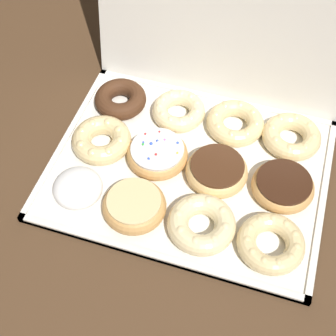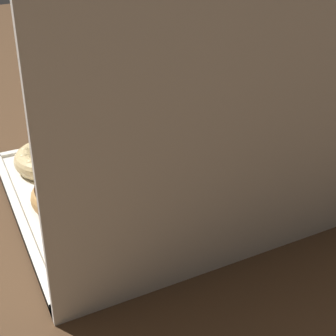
{
  "view_description": "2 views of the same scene",
  "coord_description": "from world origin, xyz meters",
  "px_view_note": "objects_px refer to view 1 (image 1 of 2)",
  "views": [
    {
      "loc": [
        0.13,
        -0.54,
        0.78
      ],
      "look_at": [
        -0.03,
        -0.03,
        0.04
      ],
      "focal_mm": 52.1,
      "sensor_mm": 36.0,
      "label": 1
    },
    {
      "loc": [
        0.32,
        0.61,
        0.43
      ],
      "look_at": [
        0.02,
        0.01,
        0.04
      ],
      "focal_mm": 52.05,
      "sensor_mm": 36.0,
      "label": 2
    }
  ],
  "objects_px": {
    "cruller_donut_2": "(201,224)",
    "cruller_donut_10": "(235,123)",
    "cruller_donut_9": "(179,110)",
    "powdered_filled_donut_0": "(78,188)",
    "cruller_donut_4": "(101,141)",
    "cruller_donut_3": "(271,243)",
    "sprinkle_donut_5": "(158,153)",
    "donut_box": "(189,169)",
    "chocolate_frosted_donut_6": "(217,171)",
    "chocolate_frosted_donut_7": "(283,185)",
    "chocolate_cake_ring_donut_8": "(120,99)",
    "cruller_donut_11": "(291,136)",
    "glazed_ring_donut_1": "(134,206)"
  },
  "relations": [
    {
      "from": "cruller_donut_2",
      "to": "cruller_donut_10",
      "type": "distance_m",
      "value": 0.25
    },
    {
      "from": "cruller_donut_9",
      "to": "cruller_donut_10",
      "type": "height_order",
      "value": "cruller_donut_10"
    },
    {
      "from": "cruller_donut_2",
      "to": "powdered_filled_donut_0",
      "type": "bearing_deg",
      "value": 179.43
    },
    {
      "from": "powdered_filled_donut_0",
      "to": "cruller_donut_10",
      "type": "distance_m",
      "value": 0.34
    },
    {
      "from": "cruller_donut_4",
      "to": "powdered_filled_donut_0",
      "type": "bearing_deg",
      "value": -88.59
    },
    {
      "from": "cruller_donut_3",
      "to": "sprinkle_donut_5",
      "type": "xyz_separation_m",
      "value": [
        -0.25,
        0.12,
        0.0
      ]
    },
    {
      "from": "donut_box",
      "to": "chocolate_frosted_donut_6",
      "type": "xyz_separation_m",
      "value": [
        0.06,
        -0.01,
        0.03
      ]
    },
    {
      "from": "cruller_donut_2",
      "to": "cruller_donut_10",
      "type": "height_order",
      "value": "cruller_donut_2"
    },
    {
      "from": "cruller_donut_2",
      "to": "chocolate_frosted_donut_7",
      "type": "xyz_separation_m",
      "value": [
        0.12,
        0.13,
        -0.0
      ]
    },
    {
      "from": "donut_box",
      "to": "cruller_donut_10",
      "type": "xyz_separation_m",
      "value": [
        0.06,
        0.13,
        0.02
      ]
    },
    {
      "from": "donut_box",
      "to": "sprinkle_donut_5",
      "type": "distance_m",
      "value": 0.07
    },
    {
      "from": "chocolate_cake_ring_donut_8",
      "to": "donut_box",
      "type": "bearing_deg",
      "value": -32.38
    },
    {
      "from": "chocolate_cake_ring_donut_8",
      "to": "cruller_donut_3",
      "type": "bearing_deg",
      "value": -33.27
    },
    {
      "from": "cruller_donut_9",
      "to": "donut_box",
      "type": "bearing_deg",
      "value": -64.82
    },
    {
      "from": "sprinkle_donut_5",
      "to": "chocolate_cake_ring_donut_8",
      "type": "relative_size",
      "value": 1.08
    },
    {
      "from": "donut_box",
      "to": "cruller_donut_11",
      "type": "relative_size",
      "value": 4.5
    },
    {
      "from": "cruller_donut_10",
      "to": "cruller_donut_9",
      "type": "bearing_deg",
      "value": -179.13
    },
    {
      "from": "donut_box",
      "to": "chocolate_frosted_donut_7",
      "type": "distance_m",
      "value": 0.18
    },
    {
      "from": "powdered_filled_donut_0",
      "to": "cruller_donut_9",
      "type": "xyz_separation_m",
      "value": [
        0.12,
        0.24,
        -0.01
      ]
    },
    {
      "from": "cruller_donut_2",
      "to": "chocolate_frosted_donut_6",
      "type": "relative_size",
      "value": 1.03
    },
    {
      "from": "donut_box",
      "to": "cruller_donut_2",
      "type": "xyz_separation_m",
      "value": [
        0.06,
        -0.12,
        0.02
      ]
    },
    {
      "from": "chocolate_frosted_donut_7",
      "to": "cruller_donut_3",
      "type": "bearing_deg",
      "value": -89.95
    },
    {
      "from": "chocolate_frosted_donut_7",
      "to": "cruller_donut_11",
      "type": "bearing_deg",
      "value": 91.72
    },
    {
      "from": "cruller_donut_4",
      "to": "cruller_donut_11",
      "type": "distance_m",
      "value": 0.38
    },
    {
      "from": "cruller_donut_4",
      "to": "cruller_donut_11",
      "type": "height_order",
      "value": "cruller_donut_4"
    },
    {
      "from": "chocolate_frosted_donut_6",
      "to": "chocolate_cake_ring_donut_8",
      "type": "bearing_deg",
      "value": 153.03
    },
    {
      "from": "glazed_ring_donut_1",
      "to": "cruller_donut_10",
      "type": "xyz_separation_m",
      "value": [
        0.13,
        0.25,
        -0.0
      ]
    },
    {
      "from": "sprinkle_donut_5",
      "to": "chocolate_cake_ring_donut_8",
      "type": "height_order",
      "value": "sprinkle_donut_5"
    },
    {
      "from": "chocolate_frosted_donut_6",
      "to": "cruller_donut_10",
      "type": "relative_size",
      "value": 1.01
    },
    {
      "from": "cruller_donut_3",
      "to": "cruller_donut_9",
      "type": "bearing_deg",
      "value": 134.17
    },
    {
      "from": "glazed_ring_donut_1",
      "to": "cruller_donut_11",
      "type": "height_order",
      "value": "glazed_ring_donut_1"
    },
    {
      "from": "donut_box",
      "to": "cruller_donut_2",
      "type": "relative_size",
      "value": 4.34
    },
    {
      "from": "glazed_ring_donut_1",
      "to": "cruller_donut_10",
      "type": "distance_m",
      "value": 0.28
    },
    {
      "from": "chocolate_frosted_donut_7",
      "to": "chocolate_frosted_donut_6",
      "type": "bearing_deg",
      "value": -177.03
    },
    {
      "from": "chocolate_frosted_donut_6",
      "to": "cruller_donut_9",
      "type": "xyz_separation_m",
      "value": [
        -0.11,
        0.13,
        -0.0
      ]
    },
    {
      "from": "cruller_donut_2",
      "to": "chocolate_frosted_donut_6",
      "type": "distance_m",
      "value": 0.12
    },
    {
      "from": "cruller_donut_4",
      "to": "cruller_donut_11",
      "type": "bearing_deg",
      "value": 19.55
    },
    {
      "from": "cruller_donut_4",
      "to": "chocolate_frosted_donut_6",
      "type": "bearing_deg",
      "value": -0.42
    },
    {
      "from": "donut_box",
      "to": "cruller_donut_9",
      "type": "height_order",
      "value": "cruller_donut_9"
    },
    {
      "from": "glazed_ring_donut_1",
      "to": "cruller_donut_9",
      "type": "distance_m",
      "value": 0.25
    },
    {
      "from": "donut_box",
      "to": "cruller_donut_9",
      "type": "distance_m",
      "value": 0.14
    },
    {
      "from": "cruller_donut_11",
      "to": "cruller_donut_4",
      "type": "bearing_deg",
      "value": -160.45
    },
    {
      "from": "sprinkle_donut_5",
      "to": "cruller_donut_9",
      "type": "height_order",
      "value": "sprinkle_donut_5"
    },
    {
      "from": "powdered_filled_donut_0",
      "to": "glazed_ring_donut_1",
      "type": "xyz_separation_m",
      "value": [
        0.11,
        -0.0,
        -0.0
      ]
    },
    {
      "from": "cruller_donut_2",
      "to": "cruller_donut_4",
      "type": "xyz_separation_m",
      "value": [
        -0.24,
        0.12,
        0.0
      ]
    },
    {
      "from": "powdered_filled_donut_0",
      "to": "cruller_donut_2",
      "type": "distance_m",
      "value": 0.24
    },
    {
      "from": "cruller_donut_2",
      "to": "cruller_donut_4",
      "type": "relative_size",
      "value": 1.02
    },
    {
      "from": "donut_box",
      "to": "chocolate_frosted_donut_7",
      "type": "relative_size",
      "value": 4.51
    },
    {
      "from": "powdered_filled_donut_0",
      "to": "cruller_donut_3",
      "type": "xyz_separation_m",
      "value": [
        0.36,
        -0.0,
        -0.01
      ]
    },
    {
      "from": "sprinkle_donut_5",
      "to": "cruller_donut_3",
      "type": "bearing_deg",
      "value": -26.87
    }
  ]
}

